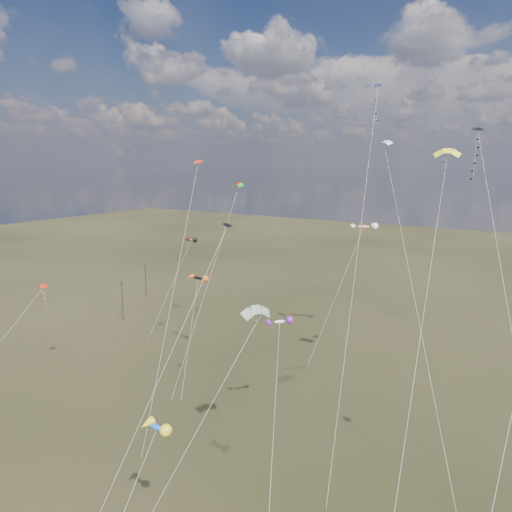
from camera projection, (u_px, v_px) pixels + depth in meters
The scene contains 17 objects.
ground at pixel (157, 480), 44.08m from camera, with size 400.00×400.00×0.00m, color black.
utility_pole_near at pixel (122, 300), 87.96m from camera, with size 1.40×0.20×8.00m.
utility_pole_far at pixel (146, 280), 103.75m from camera, with size 1.40×0.20×8.00m.
diamond_black_high at pixel (479, 174), 46.39m from camera, with size 10.57×16.39×33.66m.
diamond_navy_tall at pixel (374, 132), 52.40m from camera, with size 4.94×22.85×39.16m.
diamond_black_mid at pixel (187, 316), 41.94m from camera, with size 2.15×18.16×24.23m.
diamond_red_low at pixel (40, 304), 61.67m from camera, with size 5.92×11.37×13.97m.
diamond_orange_center at pixel (184, 235), 53.82m from camera, with size 4.74×16.16×30.42m.
parafoil_yellow at pixel (447, 152), 47.38m from camera, with size 3.94×26.61×31.98m.
parafoil_blue_white at pixel (386, 145), 59.19m from camera, with size 16.32×24.78×33.31m.
parafoil_striped at pixel (256, 310), 39.47m from camera, with size 5.28×14.59×18.24m.
parafoil_tricolor at pixel (237, 185), 68.74m from camera, with size 2.60×18.58×27.56m.
novelty_black_orange at pixel (198, 278), 67.52m from camera, with size 7.29×11.31×13.91m.
novelty_orange_black at pixel (191, 240), 81.89m from camera, with size 4.03×9.91×17.03m.
novelty_white_purple at pixel (280, 322), 48.33m from camera, with size 6.24×11.96×13.96m.
novelty_redwhite_stripe at pixel (363, 227), 71.17m from camera, with size 5.97×12.42×20.96m.
novelty_blue_yellow at pixel (156, 428), 32.00m from camera, with size 2.58×7.09×12.34m.
Camera 1 is at (28.75, -27.88, 30.00)m, focal length 32.00 mm.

